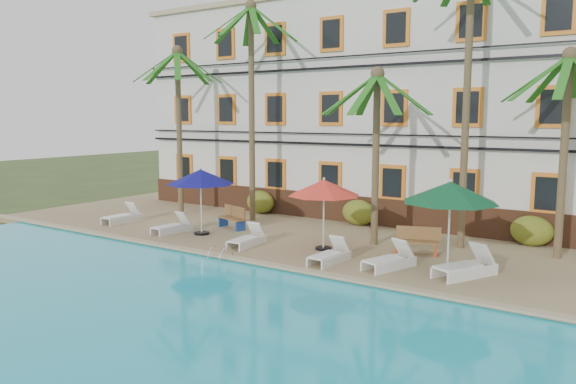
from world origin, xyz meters
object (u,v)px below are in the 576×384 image
Objects in this scene: lounger_e at (390,259)px; bench_right at (416,240)px; umbrella_green at (450,193)px; lounger_f at (466,266)px; lounger_d at (330,255)px; palm_e at (566,123)px; lounger_b at (173,226)px; bench_left at (233,217)px; pool_ladder at (221,257)px; palm_d at (468,63)px; umbrella_blue at (201,177)px; lounger_c at (247,239)px; umbrella_red at (324,188)px; palm_b at (251,84)px; lounger_a at (123,216)px; palm_c at (376,130)px; palm_a at (179,107)px.

bench_right is (-0.01, 2.21, 0.19)m from lounger_e.
lounger_f is at bearing -3.44° from umbrella_green.
lounger_d is 3.25m from bench_right.
palm_e reaches higher than lounger_b.
lounger_d is at bearing -168.01° from lounger_f.
bench_left is (-12.08, -2.17, -3.97)m from palm_e.
lounger_b is at bearing 155.02° from pool_ladder.
pool_ladder is (-5.23, -1.89, -0.28)m from lounger_e.
palm_d reaches higher than umbrella_blue.
umbrella_red is at bearing 23.03° from lounger_c.
lounger_e is 2.25m from lounger_f.
palm_b is 6.12× the size of bench_left.
palm_d is 7.43m from lounger_e.
umbrella_green is 3.12m from bench_right.
umbrella_green reaches higher than umbrella_red.
bench_left reaches higher than lounger_a.
palm_c is at bearing 11.79° from lounger_a.
palm_a is 0.76× the size of palm_d.
lounger_a is 11.05m from lounger_d.
bench_right is at bearing 0.57° from bench_left.
pool_ladder is (7.66, -2.31, -0.28)m from lounger_a.
palm_c is 6.05m from lounger_f.
palm_b is at bearing 168.91° from palm_c.
palm_d is 1.52× the size of palm_e.
lounger_d is at bearing -3.97° from lounger_b.
palm_a reaches higher than umbrella_green.
palm_c is (10.53, -0.75, -0.89)m from palm_a.
lounger_c is (2.93, -4.12, -5.78)m from palm_b.
palm_c is 3.83m from palm_d.
umbrella_green is at bearing 0.14° from lounger_a.
palm_d reaches higher than palm_b.
umbrella_green is 4.24m from lounger_d.
lounger_e is at bearing 13.46° from lounger_d.
lounger_a is at bearing -172.07° from bench_right.
lounger_a is at bearing -168.21° from palm_c.
palm_b is 0.92× the size of palm_d.
umbrella_red is 3.37m from lounger_c.
lounger_f is (10.49, -0.08, -1.98)m from umbrella_blue.
lounger_e is at bearing -3.43° from umbrella_blue.
umbrella_blue is 1.52× the size of lounger_b.
umbrella_blue is 1.47× the size of lounger_a.
palm_b is at bearing 145.73° from lounger_d.
palm_e is 3.91× the size of lounger_c.
palm_e is at bearing 33.62° from pool_ladder.
pool_ladder is (-3.36, -1.45, -0.26)m from lounger_d.
lounger_e is (2.96, -0.99, -1.90)m from umbrella_red.
umbrella_green is (-2.43, -3.85, -2.01)m from palm_e.
palm_c is 3.01× the size of lounger_f.
lounger_f is (2.21, 0.42, 0.03)m from lounger_e.
bench_left reaches higher than lounger_e.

